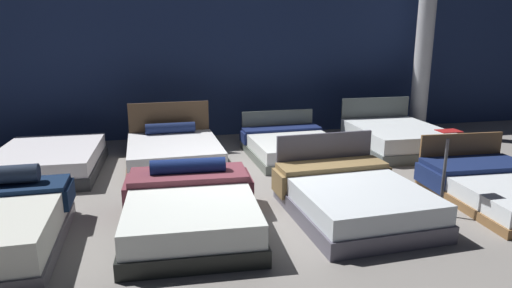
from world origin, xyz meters
name	(u,v)px	position (x,y,z in m)	size (l,w,h in m)	color
ground_plane	(256,191)	(0.00, 0.00, -0.01)	(18.00, 18.00, 0.02)	gray
showroom_back_wall	(218,58)	(0.00, 3.82, 1.75)	(18.00, 0.06, 3.50)	navy
bed_1	(191,209)	(-1.06, -1.12, 0.25)	(1.68, 2.11, 0.72)	black
bed_2	(352,198)	(1.02, -1.17, 0.24)	(1.69, 2.06, 0.90)	#514E5D
bed_3	(499,188)	(3.26, -1.15, 0.19)	(1.63, 2.16, 0.77)	brown
bed_4	(49,161)	(-3.21, 1.58, 0.22)	(1.69, 2.13, 0.44)	#26282C
bed_5	(174,152)	(-1.14, 1.63, 0.23)	(1.69, 2.00, 1.00)	#4F3B28
bed_6	(292,146)	(1.09, 1.70, 0.20)	(1.70, 2.02, 0.74)	#535A52
bed_7	(396,138)	(3.28, 1.68, 0.25)	(1.70, 2.11, 0.92)	#4F5756
price_sign	(443,183)	(2.16, -1.41, 0.44)	(0.28, 0.24, 1.13)	#3F3F44
support_pillar	(423,58)	(4.53, 2.93, 1.75)	(0.38, 0.38, 3.50)	silver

